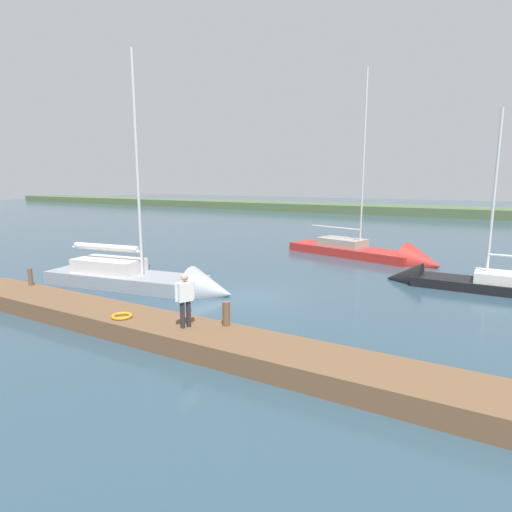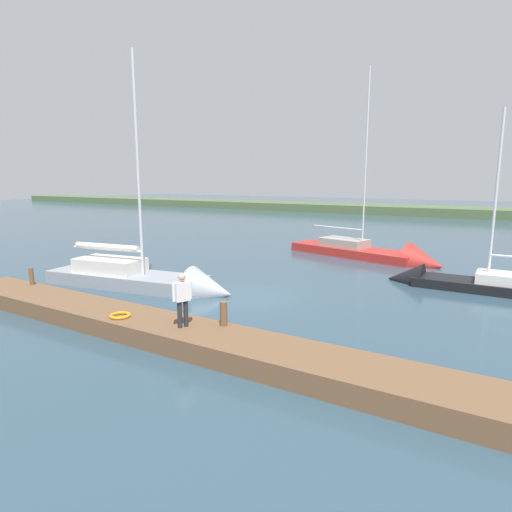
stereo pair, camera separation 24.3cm
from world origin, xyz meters
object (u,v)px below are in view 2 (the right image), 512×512
mooring_post_far (31,276)px  life_ring_buoy (120,315)px  sailboat_inner_slip (149,283)px  sailboat_mid_channel (466,285)px  sailboat_outer_mooring (376,256)px  person_on_dock (182,297)px  mooring_post_near (224,314)px

mooring_post_far → life_ring_buoy: 6.58m
mooring_post_far → sailboat_inner_slip: bearing=-128.6°
sailboat_mid_channel → sailboat_inner_slip: bearing=30.8°
sailboat_outer_mooring → sailboat_inner_slip: bearing=-103.7°
mooring_post_far → person_on_dock: (-8.82, 0.73, 0.57)m
life_ring_buoy → sailboat_mid_channel: bearing=-126.4°
mooring_post_near → person_on_dock: 1.33m
sailboat_inner_slip → sailboat_mid_channel: (-12.47, -7.38, -0.10)m
mooring_post_near → life_ring_buoy: (3.29, 1.05, -0.32)m
mooring_post_near → person_on_dock: size_ratio=0.45×
sailboat_mid_channel → person_on_dock: bearing=61.0°
sailboat_outer_mooring → sailboat_inner_slip: (6.91, 12.60, 0.05)m
mooring_post_near → sailboat_inner_slip: (6.82, -3.72, -0.69)m
life_ring_buoy → sailboat_inner_slip: 5.95m
sailboat_outer_mooring → sailboat_mid_channel: (-5.56, 5.23, -0.04)m
mooring_post_far → person_on_dock: size_ratio=0.44×
sailboat_inner_slip → sailboat_mid_channel: bearing=21.6°
sailboat_outer_mooring → mooring_post_far: bearing=-106.1°
mooring_post_far → person_on_dock: person_on_dock is taller
mooring_post_far → sailboat_inner_slip: 4.80m
sailboat_mid_channel → person_on_dock: size_ratio=5.37×
sailboat_inner_slip → mooring_post_near: bearing=-37.6°
sailboat_inner_slip → person_on_dock: bearing=-46.2°
sailboat_outer_mooring → sailboat_inner_slip: 14.37m
sailboat_mid_channel → person_on_dock: (6.61, 11.83, 1.35)m
sailboat_inner_slip → life_ring_buoy: bearing=-62.6°
mooring_post_far → person_on_dock: 8.87m
mooring_post_near → sailboat_outer_mooring: sailboat_outer_mooring is taller
life_ring_buoy → sailboat_inner_slip: (3.53, -4.77, -0.37)m
mooring_post_far → life_ring_buoy: mooring_post_far is taller
mooring_post_far → sailboat_outer_mooring: bearing=-121.2°
mooring_post_near → life_ring_buoy: bearing=17.8°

